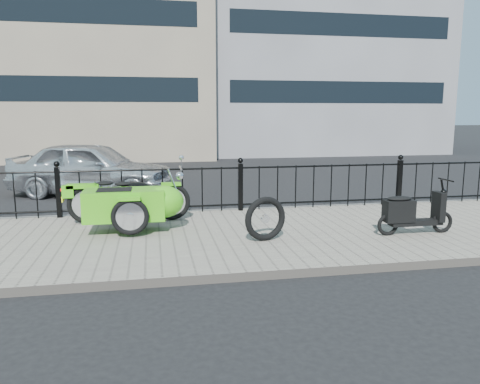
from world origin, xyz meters
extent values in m
plane|color=black|center=(0.00, 0.00, 0.00)|extent=(120.00, 120.00, 0.00)
cube|color=gray|center=(0.00, -0.50, 0.06)|extent=(30.00, 3.80, 0.12)
cube|color=gray|center=(0.00, 1.44, 0.06)|extent=(30.00, 0.10, 0.12)
cylinder|color=black|center=(0.00, 1.30, 0.99)|extent=(14.00, 0.04, 0.04)
cylinder|color=black|center=(0.00, 1.30, 0.24)|extent=(14.00, 0.04, 0.04)
cube|color=black|center=(-3.50, 1.30, 0.60)|extent=(0.09, 0.09, 0.96)
sphere|color=black|center=(-3.50, 1.30, 1.14)|extent=(0.11, 0.11, 0.11)
cube|color=black|center=(0.00, 1.30, 0.60)|extent=(0.09, 0.09, 0.96)
sphere|color=black|center=(0.00, 1.30, 1.14)|extent=(0.11, 0.11, 0.11)
cube|color=black|center=(3.50, 1.30, 0.60)|extent=(0.09, 0.09, 0.96)
sphere|color=black|center=(3.50, 1.30, 1.14)|extent=(0.11, 0.11, 0.11)
cube|color=gray|center=(-6.00, 16.00, 6.00)|extent=(14.00, 8.00, 12.00)
cube|color=black|center=(-6.00, 12.02, 3.00)|extent=(12.50, 0.06, 1.00)
cube|color=black|center=(-6.00, 12.02, 6.00)|extent=(12.50, 0.06, 1.00)
cube|color=gray|center=(7.00, 17.00, 7.50)|extent=(12.00, 8.00, 15.00)
cube|color=black|center=(7.00, 13.02, 3.00)|extent=(10.50, 0.06, 1.00)
cube|color=black|center=(7.00, 13.02, 6.00)|extent=(10.50, 0.06, 1.00)
torus|color=black|center=(-1.42, 0.67, 0.46)|extent=(0.69, 0.09, 0.69)
torus|color=black|center=(-2.92, 0.67, 0.46)|extent=(0.69, 0.09, 0.69)
torus|color=black|center=(-2.12, -0.47, 0.46)|extent=(0.60, 0.08, 0.60)
cube|color=gray|center=(-2.17, 0.67, 0.48)|extent=(0.34, 0.22, 0.24)
cylinder|color=black|center=(-2.17, 0.67, 0.41)|extent=(1.40, 0.04, 0.04)
ellipsoid|color=black|center=(-2.05, 0.67, 0.72)|extent=(0.54, 0.29, 0.26)
cylinder|color=silver|center=(-1.24, 0.67, 1.08)|extent=(0.03, 0.56, 0.03)
cylinder|color=silver|center=(-1.36, 0.67, 0.77)|extent=(0.25, 0.04, 0.59)
sphere|color=silver|center=(-1.26, 0.67, 0.95)|extent=(0.15, 0.15, 0.15)
cube|color=#4AC218|center=(-1.42, 0.67, 0.79)|extent=(0.36, 0.12, 0.06)
cube|color=#4AC218|center=(-2.97, 0.67, 0.80)|extent=(0.55, 0.16, 0.08)
ellipsoid|color=black|center=(-2.27, 0.67, 0.82)|extent=(0.31, 0.22, 0.08)
ellipsoid|color=black|center=(-2.59, 0.67, 0.84)|extent=(0.31, 0.22, 0.08)
sphere|color=red|center=(-3.32, 0.67, 0.74)|extent=(0.07, 0.07, 0.07)
cube|color=#FAF21A|center=(-3.34, 0.77, 0.56)|extent=(0.02, 0.14, 0.10)
cube|color=#4AC218|center=(-2.22, -0.08, 0.59)|extent=(1.30, 0.62, 0.50)
ellipsoid|color=#4AC218|center=(-1.57, -0.08, 0.61)|extent=(0.65, 0.60, 0.54)
cube|color=black|center=(-2.37, -0.08, 0.82)|extent=(0.55, 0.43, 0.06)
cube|color=#4AC218|center=(-2.12, -0.47, 0.76)|extent=(0.34, 0.11, 0.06)
torus|color=black|center=(2.95, -1.09, 0.30)|extent=(0.36, 0.06, 0.36)
torus|color=black|center=(1.98, -1.09, 0.30)|extent=(0.36, 0.06, 0.36)
cube|color=black|center=(2.46, -1.09, 0.31)|extent=(0.89, 0.19, 0.09)
cube|color=black|center=(2.15, -1.09, 0.52)|extent=(0.49, 0.23, 0.35)
ellipsoid|color=black|center=(2.15, -1.09, 0.72)|extent=(0.41, 0.21, 0.08)
cube|color=black|center=(2.86, -1.09, 0.56)|extent=(0.11, 0.27, 0.49)
cylinder|color=black|center=(2.92, -1.09, 0.83)|extent=(0.14, 0.04, 0.39)
cylinder|color=black|center=(2.96, -1.09, 1.01)|extent=(0.03, 0.39, 0.03)
torus|color=black|center=(-0.05, -1.02, 0.47)|extent=(0.70, 0.27, 0.70)
imported|color=silver|center=(-3.25, 4.37, 0.69)|extent=(4.35, 2.74, 1.38)
camera|label=1|loc=(-1.75, -7.87, 2.10)|focal=35.00mm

